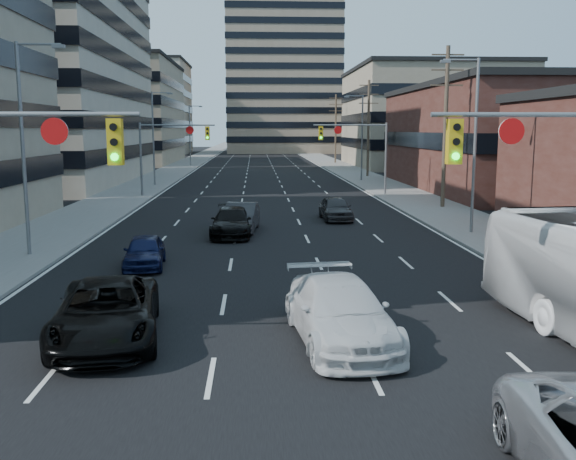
{
  "coord_description": "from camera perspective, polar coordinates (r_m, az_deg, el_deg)",
  "views": [
    {
      "loc": [
        -0.78,
        -7.59,
        5.44
      ],
      "look_at": [
        0.28,
        13.03,
        2.2
      ],
      "focal_mm": 40.0,
      "sensor_mm": 36.0,
      "label": 1
    }
  ],
  "objects": [
    {
      "name": "signal_far_left",
      "position": [
        53.05,
        -10.51,
        7.54
      ],
      "size": [
        6.09,
        0.33,
        6.0
      ],
      "color": "slate",
      "rests_on": "ground"
    },
    {
      "name": "bg_block_left",
      "position": [
        150.15,
        -13.61,
        10.41
      ],
      "size": [
        24.0,
        24.0,
        20.0
      ],
      "primitive_type": "cube",
      "color": "#ADA089",
      "rests_on": "ground"
    },
    {
      "name": "streetlight_right_near",
      "position": [
        34.44,
        16.06,
        7.93
      ],
      "size": [
        2.03,
        0.22,
        9.0
      ],
      "color": "slate",
      "rests_on": "ground"
    },
    {
      "name": "utility_pole_midblock",
      "position": [
        74.73,
        7.15,
        9.11
      ],
      "size": [
        2.2,
        0.28,
        11.0
      ],
      "color": "#4C3D2D",
      "rests_on": "ground"
    },
    {
      "name": "office_right_far",
      "position": [
        99.02,
        12.33,
        9.62
      ],
      "size": [
        22.0,
        28.0,
        14.0
      ],
      "primitive_type": "cube",
      "color": "gray",
      "rests_on": "ground"
    },
    {
      "name": "bg_block_right",
      "position": [
        141.44,
        10.59,
        9.0
      ],
      "size": [
        22.0,
        22.0,
        12.0
      ],
      "primitive_type": "cube",
      "color": "gray",
      "rests_on": "ground"
    },
    {
      "name": "utility_pole_block",
      "position": [
        45.48,
        13.82,
        9.09
      ],
      "size": [
        2.2,
        0.28,
        11.0
      ],
      "color": "#4C3D2D",
      "rests_on": "ground"
    },
    {
      "name": "apartment_tower",
      "position": [
        159.48,
        -0.49,
        17.41
      ],
      "size": [
        26.0,
        26.0,
        58.0
      ],
      "primitive_type": "cube",
      "color": "gray",
      "rests_on": "ground"
    },
    {
      "name": "office_left_far",
      "position": [
        110.1,
        -15.35,
        9.94
      ],
      "size": [
        20.0,
        30.0,
        16.0
      ],
      "primitive_type": "cube",
      "color": "gray",
      "rests_on": "ground"
    },
    {
      "name": "sedan_grey_center",
      "position": [
        34.54,
        -4.19,
        1.12
      ],
      "size": [
        2.08,
        4.8,
        1.54
      ],
      "primitive_type": "imported",
      "rotation": [
        0.0,
        0.0,
        -0.1
      ],
      "color": "#2E2E30",
      "rests_on": "ground"
    },
    {
      "name": "streetlight_left_mid",
      "position": [
        63.32,
        -11.75,
        8.38
      ],
      "size": [
        2.03,
        0.22,
        9.0
      ],
      "color": "slate",
      "rests_on": "ground"
    },
    {
      "name": "road_surface",
      "position": [
        137.7,
        -2.63,
        6.65
      ],
      "size": [
        18.0,
        300.0,
        0.02
      ],
      "primitive_type": "cube",
      "color": "black",
      "rests_on": "ground"
    },
    {
      "name": "streetlight_left_near",
      "position": [
        29.2,
        -22.25,
        7.5
      ],
      "size": [
        2.03,
        0.22,
        9.0
      ],
      "color": "slate",
      "rests_on": "ground"
    },
    {
      "name": "sedan_blue",
      "position": [
        26.13,
        -12.63,
        -1.87
      ],
      "size": [
        1.84,
        3.9,
        1.29
      ],
      "primitive_type": "imported",
      "rotation": [
        0.0,
        0.0,
        0.08
      ],
      "color": "#0E1439",
      "rests_on": "ground"
    },
    {
      "name": "sedan_black_far",
      "position": [
        33.14,
        -5.02,
        0.7
      ],
      "size": [
        2.14,
        5.04,
        1.45
      ],
      "primitive_type": "imported",
      "rotation": [
        0.0,
        0.0,
        -0.02
      ],
      "color": "black",
      "rests_on": "ground"
    },
    {
      "name": "white_van",
      "position": [
        16.66,
        4.63,
        -7.27
      ],
      "size": [
        2.84,
        5.76,
        1.61
      ],
      "primitive_type": "imported",
      "rotation": [
        0.0,
        0.0,
        0.11
      ],
      "color": "silver",
      "rests_on": "ground"
    },
    {
      "name": "sidewalk_right",
      "position": [
        138.24,
        2.17,
        6.69
      ],
      "size": [
        5.0,
        300.0,
        0.15
      ],
      "primitive_type": "cube",
      "color": "slate",
      "rests_on": "ground"
    },
    {
      "name": "black_pickup",
      "position": [
        17.34,
        -15.84,
        -7.03
      ],
      "size": [
        3.3,
        5.89,
        1.55
      ],
      "primitive_type": "imported",
      "rotation": [
        0.0,
        0.0,
        0.13
      ],
      "color": "black",
      "rests_on": "ground"
    },
    {
      "name": "utility_pole_distant",
      "position": [
        104.4,
        4.26,
        9.08
      ],
      "size": [
        2.2,
        0.28,
        11.0
      ],
      "color": "#4C3D2D",
      "rests_on": "ground"
    },
    {
      "name": "storefront_right_mid",
      "position": [
        62.7,
        20.52,
        7.5
      ],
      "size": [
        20.0,
        30.0,
        9.0
      ],
      "primitive_type": "cube",
      "color": "#472119",
      "rests_on": "ground"
    },
    {
      "name": "sedan_grey_right",
      "position": [
        38.96,
        4.24,
        1.94
      ],
      "size": [
        1.85,
        4.3,
        1.45
      ],
      "primitive_type": "imported",
      "rotation": [
        0.0,
        0.0,
        0.03
      ],
      "color": "#333335",
      "rests_on": "ground"
    },
    {
      "name": "sidewalk_left",
      "position": [
        138.11,
        -7.44,
        6.62
      ],
      "size": [
        5.0,
        300.0,
        0.15
      ],
      "primitive_type": "cube",
      "color": "slate",
      "rests_on": "ground"
    },
    {
      "name": "streetlight_right_far",
      "position": [
        68.5,
        6.47,
        8.54
      ],
      "size": [
        2.03,
        0.22,
        9.0
      ],
      "color": "slate",
      "rests_on": "ground"
    },
    {
      "name": "streetlight_left_far",
      "position": [
        98.06,
        -8.63,
        8.59
      ],
      "size": [
        2.03,
        0.22,
        9.0
      ],
      "color": "slate",
      "rests_on": "ground"
    },
    {
      "name": "signal_far_right",
      "position": [
        53.27,
        6.26,
        7.64
      ],
      "size": [
        6.09,
        0.33,
        6.0
      ],
      "color": "slate",
      "rests_on": "ground"
    }
  ]
}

